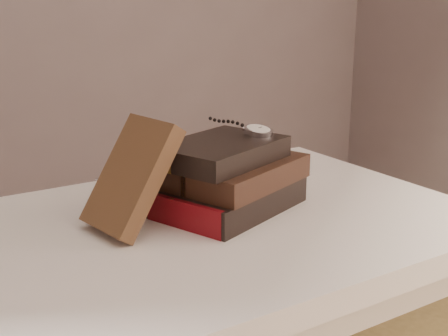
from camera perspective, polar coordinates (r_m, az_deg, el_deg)
table at (r=1.00m, az=-4.56°, el=-10.48°), size 1.00×0.60×0.75m
book_stack at (r=1.02m, az=0.53°, el=-0.89°), size 0.29×0.24×0.12m
journal at (r=0.93m, az=-8.81°, el=-0.79°), size 0.15×0.14×0.17m
pocket_watch at (r=1.05m, az=3.07°, el=3.66°), size 0.06×0.16×0.02m
eyeglasses at (r=1.00m, az=-6.23°, el=-0.54°), size 0.13×0.14×0.05m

